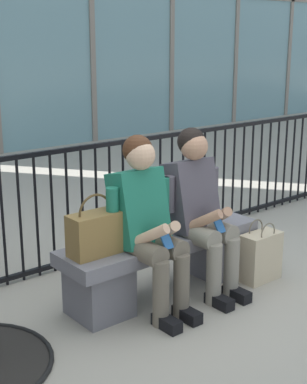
# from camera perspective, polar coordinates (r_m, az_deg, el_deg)

# --- Properties ---
(ground_plane) EXTENTS (60.00, 60.00, 0.00)m
(ground_plane) POSITION_cam_1_polar(r_m,az_deg,el_deg) (4.27, 0.87, -10.03)
(ground_plane) COLOR #A8A091
(stone_bench) EXTENTS (1.60, 0.44, 0.45)m
(stone_bench) POSITION_cam_1_polar(r_m,az_deg,el_deg) (4.16, 0.88, -6.65)
(stone_bench) COLOR slate
(stone_bench) RESTS_ON ground
(seated_person_with_phone) EXTENTS (0.52, 0.66, 1.21)m
(seated_person_with_phone) POSITION_cam_1_polar(r_m,az_deg,el_deg) (3.79, -0.65, -2.79)
(seated_person_with_phone) COLOR #6B6051
(seated_person_with_phone) RESTS_ON ground
(seated_person_companion) EXTENTS (0.52, 0.66, 1.21)m
(seated_person_companion) POSITION_cam_1_polar(r_m,az_deg,el_deg) (4.10, 4.67, -1.42)
(seated_person_companion) COLOR gray
(seated_person_companion) RESTS_ON ground
(handbag_on_bench) EXTENTS (0.36, 0.18, 0.41)m
(handbag_on_bench) POSITION_cam_1_polar(r_m,az_deg,el_deg) (3.71, -5.85, -4.12)
(handbag_on_bench) COLOR olive
(handbag_on_bench) RESTS_ON stone_bench
(shopping_bag) EXTENTS (0.33, 0.17, 0.48)m
(shopping_bag) POSITION_cam_1_polar(r_m,az_deg,el_deg) (4.47, 10.76, -6.38)
(shopping_bag) COLOR beige
(shopping_bag) RESTS_ON ground
(plaza_railing) EXTENTS (7.54, 0.04, 1.00)m
(plaza_railing) POSITION_cam_1_polar(r_m,az_deg,el_deg) (4.73, -5.78, -0.99)
(plaza_railing) COLOR black
(plaza_railing) RESTS_ON ground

